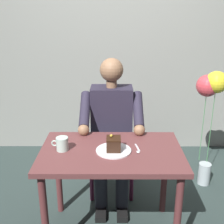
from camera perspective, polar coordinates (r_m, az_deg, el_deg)
cafe_rear_panel at (r=3.39m, az=-0.01°, el=17.01°), size 6.40×0.12×3.00m
dining_table at (r=2.10m, az=-0.14°, el=-9.98°), size 1.00×0.63×0.72m
chair at (r=2.73m, az=-0.07°, el=-5.13°), size 0.42×0.42×0.92m
seated_person at (r=2.51m, az=-0.08°, el=-3.47°), size 0.53×0.58×1.28m
dessert_plate at (r=2.03m, az=0.31°, el=-7.62°), size 0.25×0.25×0.01m
cake_slice at (r=2.01m, az=0.31°, el=-6.32°), size 0.10×0.11×0.11m
coffee_cup at (r=2.06m, az=-9.86°, el=-6.16°), size 0.12×0.09×0.10m
dessert_spoon at (r=2.05m, az=5.12°, el=-7.47°), size 0.03×0.14×0.01m
balloon_display at (r=2.82m, az=18.96°, el=2.45°), size 0.27×0.24×1.14m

